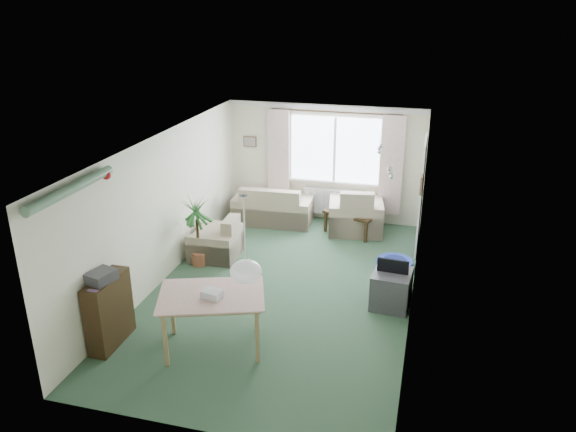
% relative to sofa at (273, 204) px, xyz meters
% --- Properties ---
extents(ground, '(6.50, 6.50, 0.00)m').
position_rel_sofa_xyz_m(ground, '(0.97, -2.75, -0.40)').
color(ground, '#2E4D35').
extents(window, '(1.80, 0.03, 1.30)m').
position_rel_sofa_xyz_m(window, '(1.17, 0.48, 1.10)').
color(window, white).
extents(curtain_rod, '(2.60, 0.03, 0.03)m').
position_rel_sofa_xyz_m(curtain_rod, '(1.17, 0.40, 1.87)').
color(curtain_rod, black).
extents(curtain_left, '(0.45, 0.08, 2.00)m').
position_rel_sofa_xyz_m(curtain_left, '(0.02, 0.38, 0.87)').
color(curtain_left, beige).
extents(curtain_right, '(0.45, 0.08, 2.00)m').
position_rel_sofa_xyz_m(curtain_right, '(2.32, 0.38, 0.87)').
color(curtain_right, beige).
extents(radiator, '(1.20, 0.10, 0.55)m').
position_rel_sofa_xyz_m(radiator, '(1.17, 0.44, 0.00)').
color(radiator, white).
extents(doorway, '(0.03, 0.95, 2.00)m').
position_rel_sofa_xyz_m(doorway, '(2.95, -0.55, 0.60)').
color(doorway, black).
extents(pendant_lamp, '(0.36, 0.36, 0.36)m').
position_rel_sofa_xyz_m(pendant_lamp, '(1.17, -5.05, 1.08)').
color(pendant_lamp, white).
extents(tinsel_garland, '(1.60, 1.60, 0.12)m').
position_rel_sofa_xyz_m(tinsel_garland, '(-0.95, -5.05, 1.88)').
color(tinsel_garland, '#196626').
extents(bauble_cluster_a, '(0.20, 0.20, 0.20)m').
position_rel_sofa_xyz_m(bauble_cluster_a, '(2.27, -1.85, 1.82)').
color(bauble_cluster_a, silver).
extents(bauble_cluster_b, '(0.20, 0.20, 0.20)m').
position_rel_sofa_xyz_m(bauble_cluster_b, '(2.57, -3.05, 1.82)').
color(bauble_cluster_b, silver).
extents(wall_picture_back, '(0.28, 0.03, 0.22)m').
position_rel_sofa_xyz_m(wall_picture_back, '(-0.63, 0.48, 1.15)').
color(wall_picture_back, brown).
extents(wall_picture_right, '(0.03, 0.24, 0.30)m').
position_rel_sofa_xyz_m(wall_picture_right, '(2.95, -1.55, 1.15)').
color(wall_picture_right, brown).
extents(sofa, '(1.64, 0.94, 0.80)m').
position_rel_sofa_xyz_m(sofa, '(0.00, 0.00, 0.00)').
color(sofa, '#BFAA91').
rests_on(sofa, ground).
extents(armchair_corner, '(1.19, 1.14, 0.93)m').
position_rel_sofa_xyz_m(armchair_corner, '(1.71, -0.02, 0.07)').
color(armchair_corner, '#B2AD87').
rests_on(armchair_corner, ground).
extents(armchair_left, '(0.84, 0.88, 0.76)m').
position_rel_sofa_xyz_m(armchair_left, '(-0.53, -1.86, -0.02)').
color(armchair_left, beige).
rests_on(armchair_left, ground).
extents(coffee_table, '(1.14, 0.88, 0.45)m').
position_rel_sofa_xyz_m(coffee_table, '(1.65, -0.19, -0.17)').
color(coffee_table, black).
rests_on(coffee_table, ground).
extents(photo_frame, '(0.12, 0.05, 0.16)m').
position_rel_sofa_xyz_m(photo_frame, '(1.73, -0.13, 0.13)').
color(photo_frame, brown).
rests_on(photo_frame, coffee_table).
extents(bookshelf, '(0.27, 0.79, 0.97)m').
position_rel_sofa_xyz_m(bookshelf, '(-0.87, -4.76, 0.09)').
color(bookshelf, black).
rests_on(bookshelf, ground).
extents(hifi_box, '(0.36, 0.41, 0.14)m').
position_rel_sofa_xyz_m(hifi_box, '(-0.87, -4.83, 0.64)').
color(hifi_box, '#38373C').
rests_on(hifi_box, bookshelf).
extents(houseplant, '(0.62, 0.62, 1.24)m').
position_rel_sofa_xyz_m(houseplant, '(-0.68, -2.26, 0.22)').
color(houseplant, '#1D5721').
rests_on(houseplant, ground).
extents(dining_table, '(1.45, 1.19, 0.78)m').
position_rel_sofa_xyz_m(dining_table, '(0.49, -4.51, -0.01)').
color(dining_table, tan).
rests_on(dining_table, ground).
extents(gift_box, '(0.28, 0.22, 0.12)m').
position_rel_sofa_xyz_m(gift_box, '(0.53, -4.58, 0.44)').
color(gift_box, silver).
rests_on(gift_box, dining_table).
extents(tv_cube, '(0.60, 0.65, 0.56)m').
position_rel_sofa_xyz_m(tv_cube, '(2.67, -2.81, -0.12)').
color(tv_cube, '#333438').
rests_on(tv_cube, ground).
extents(pet_bed, '(0.66, 0.66, 0.12)m').
position_rel_sofa_xyz_m(pet_bed, '(2.62, -1.47, -0.34)').
color(pet_bed, '#204A96').
rests_on(pet_bed, ground).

